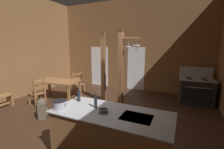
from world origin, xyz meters
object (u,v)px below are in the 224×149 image
object	(u,v)px
kitchen_island	(111,136)
stockpot_on_counter	(60,105)
stove_range	(195,91)
ladderback_chair_by_post	(78,83)
bottle_tall_on_counter	(79,96)
dining_table	(58,82)
ladderback_chair_near_window	(38,93)
mixing_bowl_on_counter	(103,111)
backpack	(42,108)
bottle_short_on_counter	(96,102)

from	to	relation	value
kitchen_island	stockpot_on_counter	distance (m)	1.12
stove_range	stockpot_on_counter	size ratio (longest dim) A/B	4.09
ladderback_chair_by_post	bottle_tall_on_counter	size ratio (longest dim) A/B	3.26
dining_table	ladderback_chair_near_window	world-z (taller)	ladderback_chair_near_window
stove_range	ladderback_chair_by_post	bearing A→B (deg)	-170.78
ladderback_chair_by_post	bottle_tall_on_counter	distance (m)	3.71
stockpot_on_counter	mixing_bowl_on_counter	size ratio (longest dim) A/B	1.91
kitchen_island	dining_table	size ratio (longest dim) A/B	1.22
backpack	bottle_tall_on_counter	size ratio (longest dim) A/B	2.04
backpack	dining_table	bearing A→B (deg)	119.13
mixing_bowl_on_counter	backpack	bearing A→B (deg)	163.62
stove_range	kitchen_island	bearing A→B (deg)	-112.46
ladderback_chair_by_post	bottle_short_on_counter	bearing A→B (deg)	-47.99
dining_table	ladderback_chair_near_window	distance (m)	0.89
kitchen_island	bottle_tall_on_counter	bearing A→B (deg)	165.59
stove_range	ladderback_chair_near_window	world-z (taller)	stove_range
backpack	bottle_short_on_counter	world-z (taller)	bottle_short_on_counter
ladderback_chair_near_window	stockpot_on_counter	xyz separation A→B (m)	(2.61, -1.61, 0.57)
mixing_bowl_on_counter	bottle_tall_on_counter	world-z (taller)	bottle_tall_on_counter
backpack	mixing_bowl_on_counter	world-z (taller)	mixing_bowl_on_counter
kitchen_island	backpack	size ratio (longest dim) A/B	3.63
mixing_bowl_on_counter	bottle_short_on_counter	world-z (taller)	bottle_short_on_counter
bottle_short_on_counter	ladderback_chair_by_post	bearing A→B (deg)	132.01
stockpot_on_counter	mixing_bowl_on_counter	world-z (taller)	stockpot_on_counter
bottle_tall_on_counter	kitchen_island	bearing A→B (deg)	-14.41
stove_range	bottle_tall_on_counter	bearing A→B (deg)	-124.05
dining_table	mixing_bowl_on_counter	bearing A→B (deg)	-34.42
ladderback_chair_near_window	ladderback_chair_by_post	distance (m)	1.83
stockpot_on_counter	bottle_short_on_counter	xyz separation A→B (m)	(0.59, 0.32, 0.04)
ladderback_chair_near_window	backpack	distance (m)	1.21
mixing_bowl_on_counter	bottle_tall_on_counter	size ratio (longest dim) A/B	0.58
backpack	stockpot_on_counter	world-z (taller)	stockpot_on_counter
stove_range	bottle_short_on_counter	xyz separation A→B (m)	(-1.95, -3.83, 0.57)
kitchen_island	dining_table	bearing A→B (deg)	147.25
backpack	bottle_short_on_counter	xyz separation A→B (m)	(2.22, -0.60, 0.74)
stockpot_on_counter	bottle_short_on_counter	world-z (taller)	bottle_short_on_counter
ladderback_chair_near_window	ladderback_chair_by_post	xyz separation A→B (m)	(0.44, 1.78, 0.00)
ladderback_chair_by_post	stockpot_on_counter	world-z (taller)	stockpot_on_counter
backpack	bottle_short_on_counter	size ratio (longest dim) A/B	1.98
stove_range	backpack	world-z (taller)	stove_range
kitchen_island	dining_table	world-z (taller)	kitchen_island
stove_range	bottle_short_on_counter	world-z (taller)	stove_range
dining_table	stockpot_on_counter	distance (m)	3.52
stove_range	ladderback_chair_near_window	bearing A→B (deg)	-153.72
dining_table	ladderback_chair_near_window	xyz separation A→B (m)	(-0.12, -0.86, -0.20)
stockpot_on_counter	ladderback_chair_near_window	bearing A→B (deg)	148.33
stove_range	mixing_bowl_on_counter	size ratio (longest dim) A/B	7.83
stove_range	bottle_tall_on_counter	size ratio (longest dim) A/B	4.52
ladderback_chair_near_window	ladderback_chair_by_post	world-z (taller)	same
stove_range	ladderback_chair_by_post	size ratio (longest dim) A/B	1.39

